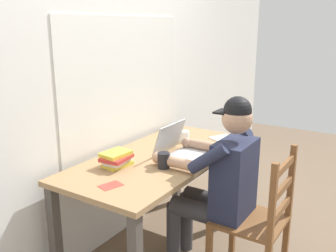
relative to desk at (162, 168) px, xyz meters
The scene contains 13 objects.
ground_plane 0.66m from the desk, ahead, with size 8.00×8.00×0.00m, color brown.
back_wall 0.78m from the desk, 89.56° to the left, with size 6.00×0.08×2.60m.
desk is the anchor object (origin of this frame).
seated_person 0.44m from the desk, 87.17° to the right, with size 0.50×0.60×1.23m.
wooden_chair 0.75m from the desk, 88.27° to the right, with size 0.42×0.42×0.92m.
laptop 0.20m from the desk, 59.22° to the right, with size 0.33×0.30×0.23m.
computer_mouse 0.43m from the desk, 30.03° to the right, with size 0.06×0.10×0.03m, color black.
coffee_mug_white 0.39m from the desk, ahead, with size 0.12×0.08×0.09m.
coffee_mug_dark 0.28m from the desk, 142.82° to the right, with size 0.12×0.08×0.10m.
book_stack_main 0.39m from the desk, 159.53° to the left, with size 0.22×0.17×0.10m.
paper_pile_near_laptop 0.64m from the desk, 19.71° to the right, with size 0.18×0.18×0.01m, color white.
paper_pile_back_corner 0.35m from the desk, 31.62° to the right, with size 0.25×0.18×0.01m, color white.
landscape_photo_print 0.60m from the desk, behind, with size 0.13×0.09×0.00m, color #C63D33.
Camera 1 is at (-2.09, -1.40, 1.65)m, focal length 40.32 mm.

